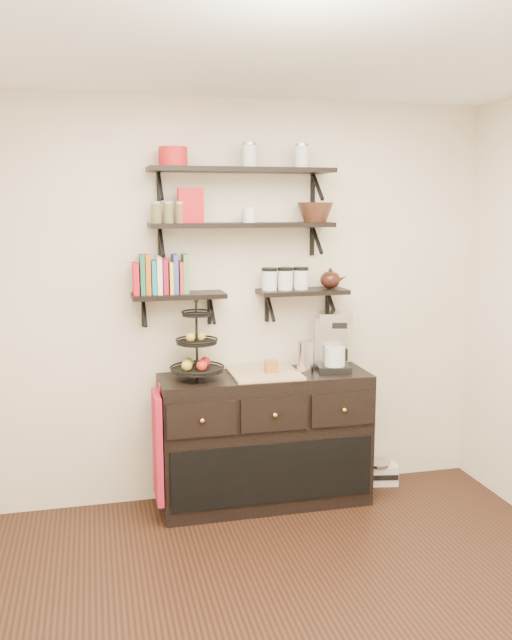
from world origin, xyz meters
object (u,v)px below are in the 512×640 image
(sideboard, at_px, (265,439))
(fruit_stand, at_px, (197,353))
(radio, at_px, (378,473))
(coffee_maker, at_px, (333,342))

(sideboard, distance_m, fruit_stand, 0.77)
(sideboard, relative_size, radio, 4.67)
(fruit_stand, distance_m, radio, 1.66)
(fruit_stand, height_order, radio, fruit_stand)
(fruit_stand, distance_m, coffee_maker, 0.93)
(sideboard, xyz_separation_m, radio, (0.88, 0.11, -0.37))
(sideboard, distance_m, radio, 0.96)
(sideboard, relative_size, coffee_maker, 3.47)
(coffee_maker, bearing_deg, radio, 23.31)
(coffee_maker, xyz_separation_m, radio, (0.40, 0.08, -1.01))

